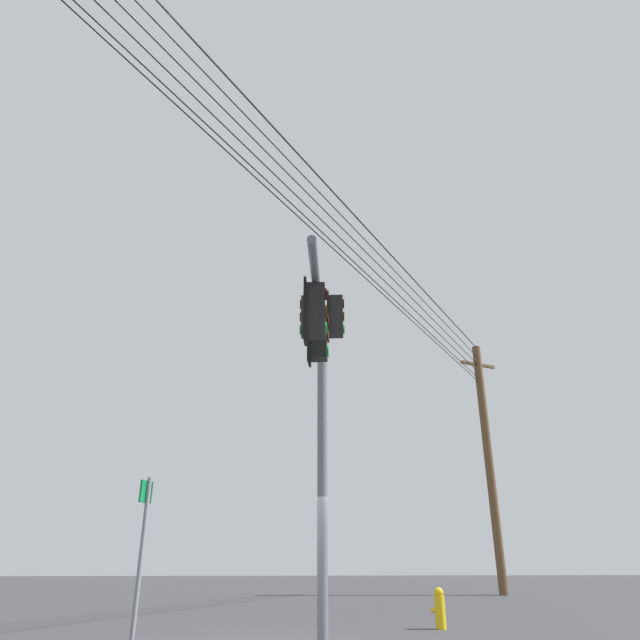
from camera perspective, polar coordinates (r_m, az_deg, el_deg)
name	(u,v)px	position (r m, az deg, el deg)	size (l,w,h in m)	color
signal_mast_assembly	(320,366)	(10.75, 0.03, -4.75)	(0.97, 4.40, 6.75)	slate
utility_pole_wooden	(489,459)	(24.33, 16.88, -13.43)	(1.69, 0.83, 9.82)	brown
route_sign_primary	(141,548)	(9.42, -17.82, -21.34)	(0.13, 0.37, 2.62)	slate
fire_hydrant	(440,608)	(13.78, 12.16, -26.88)	(0.30, 0.23, 0.81)	yellow
overhead_wire_span	(291,176)	(12.41, -3.04, 14.54)	(16.19, 25.71, 1.67)	black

